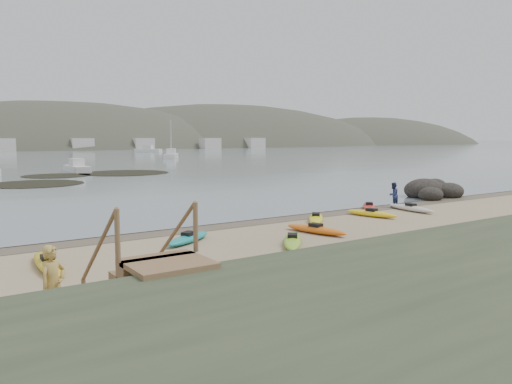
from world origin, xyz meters
TOP-DOWN VIEW (x-y plane):
  - ground at (0.00, 0.00)m, footprint 600.00×600.00m
  - wet_sand at (0.00, -0.30)m, footprint 60.00×60.00m
  - stairs at (-11.00, -11.62)m, footprint 1.50×2.70m
  - kayaks at (-0.05, -3.57)m, footprint 21.75×9.10m
  - person_west at (-12.31, -9.68)m, footprint 0.83×0.75m
  - person_east at (9.91, -0.80)m, footprint 0.85×0.72m
  - rock_cluster at (16.61, 1.26)m, footprint 5.13×3.75m
  - kelp_mats at (0.54, 34.50)m, footprint 21.55×18.97m
  - moored_boats at (-0.83, 77.95)m, footprint 85.02×80.73m
  - far_hills at (39.38, 193.97)m, footprint 550.00×135.00m
  - far_town at (6.00, 145.00)m, footprint 199.00×5.00m

SIDE VIEW (x-z plane):
  - far_hills at x=39.38m, z-range -55.93..24.07m
  - ground at x=0.00m, z-range 0.00..0.00m
  - wet_sand at x=0.00m, z-range 0.00..0.00m
  - kelp_mats at x=0.54m, z-range 0.01..0.05m
  - kayaks at x=-0.05m, z-range 0.00..0.34m
  - rock_cluster at x=16.61m, z-range -0.61..1.05m
  - moored_boats at x=-0.83m, z-range -0.10..1.25m
  - person_east at x=9.91m, z-range 0.00..1.56m
  - person_west at x=-12.31m, z-range 0.00..1.91m
  - stairs at x=-11.00m, z-range 0.00..2.10m
  - far_town at x=6.00m, z-range 0.00..4.00m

